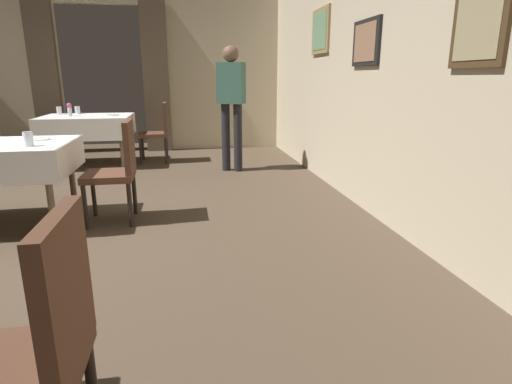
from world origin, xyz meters
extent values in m
plane|color=#4C3D2D|center=(0.00, 0.00, 0.00)|extent=(10.08, 10.08, 0.00)
cube|color=beige|center=(3.20, 0.00, 1.50)|extent=(0.12, 8.40, 3.00)
cube|color=#47331E|center=(3.12, -1.40, 1.60)|extent=(0.03, 0.49, 0.50)
cube|color=#998C66|center=(3.11, -1.40, 1.60)|extent=(0.01, 0.40, 0.41)
cube|color=black|center=(3.12, 0.20, 1.62)|extent=(0.03, 0.58, 0.43)
cube|color=#8C664C|center=(3.11, 0.20, 1.62)|extent=(0.01, 0.47, 0.35)
cube|color=#997F4C|center=(3.12, 1.60, 1.87)|extent=(0.03, 0.63, 0.55)
cube|color=#668C66|center=(3.11, 1.60, 1.87)|extent=(0.01, 0.51, 0.45)
cube|color=beige|center=(1.95, 4.20, 1.50)|extent=(2.50, 0.12, 3.00)
cube|color=brown|center=(-0.92, 4.06, 1.32)|extent=(0.44, 0.14, 2.64)
cube|color=brown|center=(0.92, 4.06, 1.32)|extent=(0.44, 0.14, 2.64)
cylinder|color=#7A604C|center=(0.25, -0.23, 0.35)|extent=(0.06, 0.06, 0.71)
cylinder|color=#7A604C|center=(0.25, 0.48, 0.35)|extent=(0.06, 0.06, 0.71)
cube|color=white|center=(-0.28, 0.59, 0.62)|extent=(1.29, 0.02, 0.27)
cube|color=white|center=(0.36, 0.13, 0.62)|extent=(0.02, 0.93, 0.27)
cylinder|color=#7A604C|center=(-0.59, 2.46, 0.35)|extent=(0.06, 0.06, 0.71)
cylinder|color=#7A604C|center=(0.47, 2.46, 0.35)|extent=(0.06, 0.06, 0.71)
cylinder|color=#7A604C|center=(-0.59, 3.27, 0.35)|extent=(0.06, 0.06, 0.71)
cylinder|color=#7A604C|center=(0.47, 3.27, 0.35)|extent=(0.06, 0.06, 0.71)
cube|color=#7A604C|center=(-0.06, 2.87, 0.72)|extent=(1.21, 0.97, 0.03)
cube|color=white|center=(-0.06, 2.87, 0.74)|extent=(1.27, 1.03, 0.01)
cube|color=white|center=(-0.06, 2.35, 0.59)|extent=(1.27, 0.02, 0.31)
cube|color=white|center=(-0.06, 3.38, 0.59)|extent=(1.27, 0.02, 0.31)
cube|color=white|center=(-0.70, 2.87, 0.59)|extent=(0.02, 1.03, 0.31)
cube|color=white|center=(0.58, 2.87, 0.59)|extent=(0.02, 1.03, 0.31)
cube|color=#513323|center=(0.80, -2.61, 0.43)|extent=(0.44, 0.44, 0.06)
cube|color=#513323|center=(1.00, -2.61, 0.69)|extent=(0.05, 0.42, 0.48)
cylinder|color=black|center=(0.48, -0.10, 0.21)|extent=(0.04, 0.04, 0.42)
cylinder|color=black|center=(0.48, 0.28, 0.21)|extent=(0.04, 0.04, 0.42)
cylinder|color=black|center=(0.86, -0.10, 0.21)|extent=(0.04, 0.04, 0.42)
cylinder|color=black|center=(0.86, 0.28, 0.21)|extent=(0.04, 0.04, 0.42)
cube|color=#513323|center=(0.67, 0.09, 0.43)|extent=(0.44, 0.44, 0.06)
cube|color=#513323|center=(0.87, 0.09, 0.69)|extent=(0.05, 0.42, 0.48)
cylinder|color=black|center=(0.70, 2.76, 0.21)|extent=(0.04, 0.04, 0.42)
cylinder|color=black|center=(0.70, 3.14, 0.21)|extent=(0.04, 0.04, 0.42)
cylinder|color=black|center=(1.08, 2.76, 0.21)|extent=(0.04, 0.04, 0.42)
cylinder|color=black|center=(1.08, 3.14, 0.21)|extent=(0.04, 0.04, 0.42)
cube|color=#513323|center=(0.89, 2.95, 0.43)|extent=(0.44, 0.44, 0.06)
cube|color=#513323|center=(1.09, 2.95, 0.69)|extent=(0.05, 0.42, 0.48)
cylinder|color=silver|center=(0.09, -0.09, 0.81)|extent=(0.08, 0.08, 0.12)
cylinder|color=white|center=(0.05, 0.29, 0.76)|extent=(0.20, 0.20, 0.01)
cylinder|color=silver|center=(-0.29, 2.85, 0.81)|extent=(0.06, 0.06, 0.13)
sphere|color=#D84C8C|center=(-0.29, 2.85, 0.91)|extent=(0.07, 0.07, 0.07)
cylinder|color=white|center=(0.31, 2.87, 0.76)|extent=(0.19, 0.19, 0.01)
cylinder|color=silver|center=(-0.26, 3.24, 0.81)|extent=(0.08, 0.08, 0.12)
cylinder|color=silver|center=(-0.53, 3.21, 0.81)|extent=(0.07, 0.07, 0.12)
cylinder|color=black|center=(2.11, 2.06, 0.47)|extent=(0.12, 0.12, 0.95)
cylinder|color=black|center=(1.95, 2.14, 0.47)|extent=(0.12, 0.12, 0.95)
cube|color=#33594C|center=(2.03, 2.10, 1.23)|extent=(0.42, 0.35, 0.55)
sphere|color=brown|center=(2.03, 2.10, 1.61)|extent=(0.22, 0.22, 0.22)
camera|label=1|loc=(1.36, -3.78, 1.30)|focal=29.26mm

